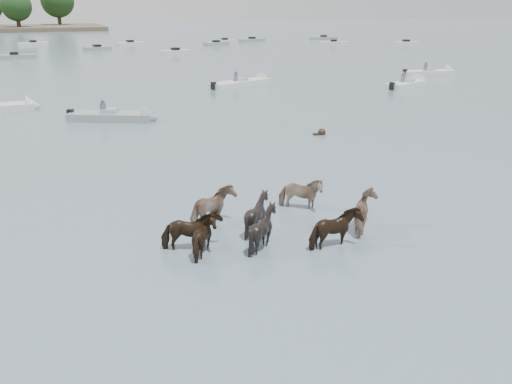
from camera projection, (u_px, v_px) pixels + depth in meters
name	position (u px, v px, depth m)	size (l,w,h in m)	color
ground	(362.00, 249.00, 16.01)	(400.00, 400.00, 0.00)	#495C6A
pony_herd	(269.00, 220.00, 16.78)	(7.22, 4.49, 1.42)	black
swimming_pony	(321.00, 133.00, 29.80)	(0.72, 0.44, 0.44)	black
motorboat_a	(5.00, 108.00, 36.24)	(5.70, 1.88, 1.92)	silver
motorboat_b	(123.00, 117.00, 33.32)	(5.61, 3.82, 1.92)	gray
motorboat_c	(247.00, 83.00, 47.57)	(6.63, 4.05, 1.92)	silver
motorboat_d	(411.00, 84.00, 46.95)	(5.37, 3.58, 1.92)	silver
motorboat_e	(436.00, 73.00, 54.23)	(5.73, 2.60, 1.92)	silver
distant_flotilla	(82.00, 48.00, 83.59)	(108.58, 29.23, 0.93)	silver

